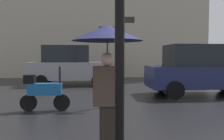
% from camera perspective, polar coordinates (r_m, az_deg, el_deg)
% --- Properties ---
extents(pedestrian_with_umbrella, '(1.09, 1.09, 2.00)m').
position_cam_1_polar(pedestrian_with_umbrella, '(3.61, -1.15, 5.20)').
color(pedestrian_with_umbrella, '#2A241E').
rests_on(pedestrian_with_umbrella, ground).
extents(parked_scooter, '(1.37, 0.32, 1.23)m').
position_cam_1_polar(parked_scooter, '(6.81, -16.36, -4.94)').
color(parked_scooter, black).
rests_on(parked_scooter, ground).
extents(parked_car_left, '(4.24, 1.85, 1.96)m').
position_cam_1_polar(parked_car_left, '(9.75, 20.77, 0.00)').
color(parked_car_left, '#1E234C').
rests_on(parked_car_left, ground).
extents(parked_car_right, '(4.25, 1.95, 2.08)m').
position_cam_1_polar(parked_car_right, '(12.62, -10.23, 1.07)').
color(parked_car_right, gray).
rests_on(parked_car_right, ground).
extents(street_signpost, '(1.08, 0.08, 2.88)m').
position_cam_1_polar(street_signpost, '(7.14, 1.05, 5.18)').
color(street_signpost, black).
rests_on(street_signpost, ground).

